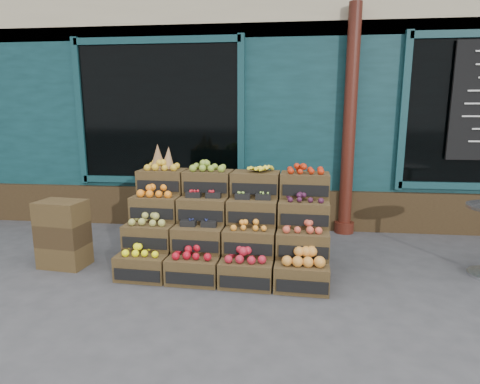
# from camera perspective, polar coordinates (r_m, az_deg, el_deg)

# --- Properties ---
(ground) EXTENTS (60.00, 60.00, 0.00)m
(ground) POSITION_cam_1_polar(r_m,az_deg,el_deg) (4.22, 1.65, -13.37)
(ground) COLOR #3D3D3F
(ground) RESTS_ON ground
(shop_facade) EXTENTS (12.00, 6.24, 4.80)m
(shop_facade) POSITION_cam_1_polar(r_m,az_deg,el_deg) (8.95, 4.69, 15.43)
(shop_facade) COLOR #103438
(shop_facade) RESTS_ON ground
(crate_display) EXTENTS (2.28, 1.19, 1.39)m
(crate_display) POSITION_cam_1_polar(r_m,az_deg,el_deg) (4.58, -1.77, -5.57)
(crate_display) COLOR #42321A
(crate_display) RESTS_ON ground
(spare_crates) EXTENTS (0.55, 0.41, 0.77)m
(spare_crates) POSITION_cam_1_polar(r_m,az_deg,el_deg) (5.05, -23.86, -5.47)
(spare_crates) COLOR #42321A
(spare_crates) RESTS_ON ground
(shopkeeper) EXTENTS (0.69, 0.47, 1.83)m
(shopkeeper) POSITION_cam_1_polar(r_m,az_deg,el_deg) (6.83, -9.56, 4.11)
(shopkeeper) COLOR #1B5F27
(shopkeeper) RESTS_ON ground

